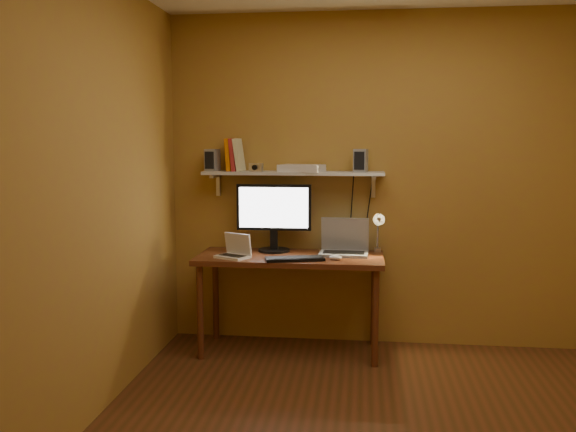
# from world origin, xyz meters

# --- Properties ---
(room) EXTENTS (3.44, 3.24, 2.64)m
(room) POSITION_xyz_m (0.00, 0.00, 1.30)
(room) COLOR #5D2E18
(room) RESTS_ON ground
(desk) EXTENTS (1.40, 0.60, 0.75)m
(desk) POSITION_xyz_m (-0.71, 1.28, 0.66)
(desk) COLOR maroon
(desk) RESTS_ON ground
(wall_shelf) EXTENTS (1.40, 0.25, 0.21)m
(wall_shelf) POSITION_xyz_m (-0.71, 1.47, 1.36)
(wall_shelf) COLOR silver
(wall_shelf) RESTS_ON room
(monitor) EXTENTS (0.58, 0.25, 0.53)m
(monitor) POSITION_xyz_m (-0.85, 1.44, 1.04)
(monitor) COLOR black
(monitor) RESTS_ON desk
(laptop) EXTENTS (0.37, 0.28, 0.27)m
(laptop) POSITION_xyz_m (-0.30, 1.40, 0.82)
(laptop) COLOR gray
(laptop) RESTS_ON desk
(netbook) EXTENTS (0.28, 0.26, 0.18)m
(netbook) POSITION_xyz_m (-1.10, 1.15, 0.80)
(netbook) COLOR white
(netbook) RESTS_ON desk
(keyboard) EXTENTS (0.45, 0.25, 0.02)m
(keyboard) POSITION_xyz_m (-0.65, 1.09, 0.76)
(keyboard) COLOR black
(keyboard) RESTS_ON desk
(mouse) EXTENTS (0.11, 0.09, 0.03)m
(mouse) POSITION_xyz_m (-0.36, 1.15, 0.77)
(mouse) COLOR white
(mouse) RESTS_ON desk
(desk_lamp) EXTENTS (0.09, 0.23, 0.38)m
(desk_lamp) POSITION_xyz_m (-0.05, 1.41, 0.96)
(desk_lamp) COLOR silver
(desk_lamp) RESTS_ON desk
(speaker_left) EXTENTS (0.12, 0.12, 0.17)m
(speaker_left) POSITION_xyz_m (-1.35, 1.48, 1.46)
(speaker_left) COLOR gray
(speaker_left) RESTS_ON wall_shelf
(speaker_right) EXTENTS (0.11, 0.11, 0.17)m
(speaker_right) POSITION_xyz_m (-0.19, 1.46, 1.46)
(speaker_right) COLOR gray
(speaker_right) RESTS_ON wall_shelf
(books) EXTENTS (0.14, 0.18, 0.26)m
(books) POSITION_xyz_m (-1.17, 1.48, 1.50)
(books) COLOR orange
(books) RESTS_ON wall_shelf
(shelf_camera) EXTENTS (0.12, 0.07, 0.07)m
(shelf_camera) POSITION_xyz_m (-0.99, 1.40, 1.41)
(shelf_camera) COLOR silver
(shelf_camera) RESTS_ON wall_shelf
(router) EXTENTS (0.37, 0.29, 0.05)m
(router) POSITION_xyz_m (-0.64, 1.46, 1.40)
(router) COLOR white
(router) RESTS_ON wall_shelf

